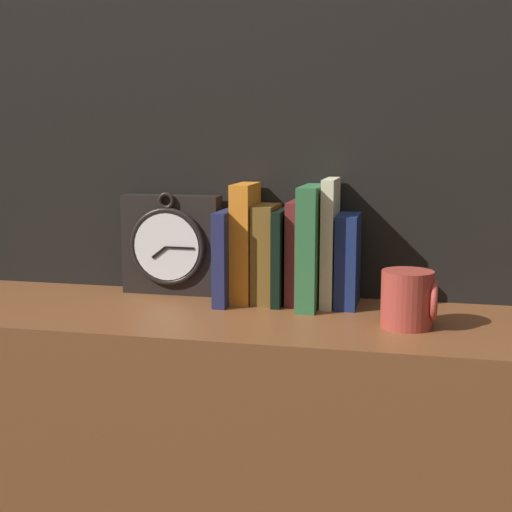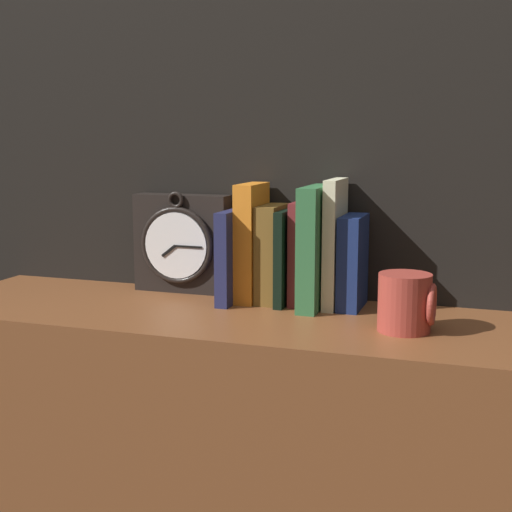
% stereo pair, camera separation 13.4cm
% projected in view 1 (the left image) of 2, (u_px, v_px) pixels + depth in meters
% --- Properties ---
extents(wall_back, '(6.00, 0.05, 2.60)m').
position_uv_depth(wall_back, '(279.00, 109.00, 1.50)').
color(wall_back, black).
rests_on(wall_back, ground_plane).
extents(clock, '(0.21, 0.07, 0.22)m').
position_uv_depth(clock, '(171.00, 245.00, 1.53)').
color(clock, black).
rests_on(clock, bookshelf).
extents(book_slot0_navy, '(0.03, 0.15, 0.19)m').
position_uv_depth(book_slot0_navy, '(228.00, 256.00, 1.46)').
color(book_slot0_navy, '#1E224A').
rests_on(book_slot0_navy, bookshelf).
extents(book_slot1_orange, '(0.04, 0.12, 0.24)m').
position_uv_depth(book_slot1_orange, '(245.00, 243.00, 1.47)').
color(book_slot1_orange, orange).
rests_on(book_slot1_orange, bookshelf).
extents(book_slot2_brown, '(0.04, 0.11, 0.20)m').
position_uv_depth(book_slot2_brown, '(266.00, 253.00, 1.46)').
color(book_slot2_brown, brown).
rests_on(book_slot2_brown, bookshelf).
extents(book_slot3_black, '(0.02, 0.13, 0.19)m').
position_uv_depth(book_slot3_black, '(281.00, 256.00, 1.45)').
color(book_slot3_black, black).
rests_on(book_slot3_black, bookshelf).
extents(book_slot4_maroon, '(0.03, 0.11, 0.21)m').
position_uv_depth(book_slot4_maroon, '(296.00, 252.00, 1.45)').
color(book_slot4_maroon, maroon).
rests_on(book_slot4_maroon, bookshelf).
extents(book_slot5_green, '(0.04, 0.16, 0.24)m').
position_uv_depth(book_slot5_green, '(311.00, 246.00, 1.42)').
color(book_slot5_green, '#2E673A').
rests_on(book_slot5_green, bookshelf).
extents(book_slot6_cream, '(0.02, 0.12, 0.26)m').
position_uv_depth(book_slot6_cream, '(330.00, 242.00, 1.42)').
color(book_slot6_cream, beige).
rests_on(book_slot6_cream, bookshelf).
extents(book_slot7_navy, '(0.04, 0.12, 0.18)m').
position_uv_depth(book_slot7_navy, '(348.00, 260.00, 1.42)').
color(book_slot7_navy, navy).
rests_on(book_slot7_navy, bookshelf).
extents(mug, '(0.10, 0.09, 0.10)m').
position_uv_depth(mug, '(409.00, 299.00, 1.27)').
color(mug, '#9E382D').
rests_on(mug, bookshelf).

